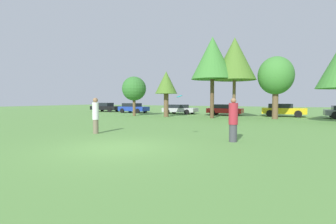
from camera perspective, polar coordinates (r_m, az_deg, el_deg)
The scene contains 14 objects.
ground_plane at distance 9.27m, azimuth -11.68°, elevation -8.04°, with size 120.00×120.00×0.00m, color #5B8E42.
person_thrower at distance 13.31m, azimuth -16.21°, elevation -0.70°, with size 0.32×0.32×1.84m.
person_catcher at distance 10.61m, azimuth 14.68°, elevation -1.75°, with size 0.38×0.38×1.81m.
frisbee at distance 11.12m, azimuth 2.64°, elevation 3.60°, with size 0.27×0.28×0.12m.
tree_0 at distance 27.06m, azimuth -7.76°, elevation 5.27°, with size 2.58×2.58×4.22m.
tree_1 at distance 25.40m, azimuth -0.43°, elevation 6.52°, with size 2.26×2.26×4.61m.
tree_2 at distance 24.21m, azimuth 10.12°, elevation 12.00°, with size 3.96×3.96×7.63m.
tree_3 at distance 24.72m, azimuth 14.96°, elevation 11.63°, with size 4.00×4.00×7.58m.
tree_4 at distance 24.62m, azimuth 23.40°, elevation 7.53°, with size 3.10×3.10×5.62m.
parked_car_black at distance 37.43m, azimuth -14.16°, elevation 1.12°, with size 4.49×1.84×1.29m.
parked_car_blue at distance 33.47m, azimuth -7.95°, elevation 0.96°, with size 3.89×2.01×1.28m.
parked_car_silver at distance 30.63m, azimuth 2.61°, elevation 0.70°, with size 4.13×2.11×1.14m.
parked_car_red at distance 28.87m, azimuth 12.72°, elevation 0.56°, with size 3.88×1.97×1.21m.
parked_car_yellow at distance 28.27m, azimuth 24.82°, elevation 0.48°, with size 4.14×2.08×1.33m.
Camera 1 is at (5.69, -7.12, 1.74)m, focal length 26.68 mm.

